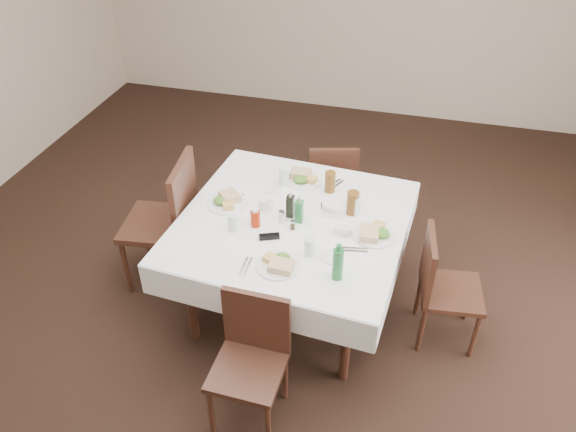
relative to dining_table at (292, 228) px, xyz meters
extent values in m
plane|color=black|center=(-0.09, -0.20, -0.69)|extent=(7.00, 7.00, 0.00)
cylinder|color=black|center=(-0.56, -0.48, -0.33)|extent=(0.06, 0.06, 0.72)
cylinder|color=black|center=(-0.48, 0.56, -0.33)|extent=(0.06, 0.06, 0.72)
cylinder|color=black|center=(0.48, -0.56, -0.33)|extent=(0.06, 0.06, 0.72)
cylinder|color=black|center=(0.56, 0.48, -0.33)|extent=(0.06, 0.06, 0.72)
cube|color=black|center=(0.00, 0.00, 0.05)|extent=(1.41, 1.41, 0.03)
cube|color=white|center=(0.00, 0.00, 0.07)|extent=(1.55, 1.55, 0.01)
cube|color=white|center=(0.06, 0.72, -0.04)|extent=(1.44, 0.12, 0.22)
cube|color=white|center=(-0.06, -0.72, -0.04)|extent=(1.44, 0.12, 0.22)
cube|color=white|center=(0.72, -0.06, -0.04)|extent=(0.12, 1.44, 0.22)
cube|color=white|center=(-0.72, 0.06, -0.04)|extent=(0.12, 1.44, 0.22)
cube|color=black|center=(0.06, 1.06, -0.29)|extent=(0.47, 0.47, 0.04)
cube|color=black|center=(0.11, 0.89, -0.08)|extent=(0.38, 0.13, 0.42)
cylinder|color=black|center=(0.18, 1.26, -0.49)|extent=(0.03, 0.03, 0.40)
cylinder|color=black|center=(0.27, 0.94, -0.49)|extent=(0.03, 0.03, 0.40)
cylinder|color=black|center=(-0.14, 1.17, -0.49)|extent=(0.03, 0.03, 0.40)
cylinder|color=black|center=(-0.06, 0.85, -0.49)|extent=(0.03, 0.03, 0.40)
cube|color=black|center=(-0.01, -0.97, -0.29)|extent=(0.40, 0.40, 0.04)
cube|color=black|center=(0.00, -0.79, -0.07)|extent=(0.40, 0.04, 0.43)
cylinder|color=black|center=(-0.18, -1.14, -0.49)|extent=(0.03, 0.03, 0.40)
cylinder|color=black|center=(-0.17, -0.80, -0.49)|extent=(0.03, 0.03, 0.40)
cylinder|color=black|center=(0.16, -1.14, -0.49)|extent=(0.03, 0.03, 0.40)
cylinder|color=black|center=(0.17, -0.80, -0.49)|extent=(0.03, 0.03, 0.40)
cube|color=black|center=(1.08, -0.03, -0.29)|extent=(0.44, 0.44, 0.04)
cube|color=black|center=(0.90, -0.05, -0.07)|extent=(0.08, 0.39, 0.43)
cylinder|color=black|center=(1.27, -0.18, -0.49)|extent=(0.03, 0.03, 0.40)
cylinder|color=black|center=(0.93, -0.22, -0.49)|extent=(0.03, 0.03, 0.40)
cylinder|color=black|center=(1.23, 0.16, -0.49)|extent=(0.03, 0.03, 0.40)
cylinder|color=black|center=(0.89, 0.12, -0.49)|extent=(0.03, 0.03, 0.40)
cube|color=black|center=(-1.02, 0.03, -0.19)|extent=(0.54, 0.54, 0.04)
cube|color=black|center=(-0.80, 0.06, 0.08)|extent=(0.10, 0.49, 0.53)
cylinder|color=black|center=(-1.25, 0.22, -0.44)|extent=(0.04, 0.04, 0.50)
cylinder|color=black|center=(-0.83, 0.27, -0.44)|extent=(0.04, 0.04, 0.50)
cylinder|color=black|center=(-1.20, -0.20, -0.44)|extent=(0.04, 0.04, 0.50)
cylinder|color=black|center=(-0.78, -0.15, -0.44)|extent=(0.04, 0.04, 0.50)
cylinder|color=white|center=(-0.04, 0.47, 0.08)|extent=(0.28, 0.28, 0.01)
cube|color=tan|center=(-0.07, 0.51, 0.11)|extent=(0.15, 0.12, 0.05)
cube|color=gold|center=(0.01, 0.46, 0.11)|extent=(0.11, 0.10, 0.04)
ellipsoid|color=#226719|center=(-0.05, 0.43, 0.11)|extent=(0.10, 0.09, 0.05)
cylinder|color=white|center=(0.03, -0.46, 0.08)|extent=(0.27, 0.27, 0.01)
cube|color=tan|center=(0.06, -0.50, 0.11)|extent=(0.14, 0.11, 0.04)
cube|color=gold|center=(-0.01, -0.45, 0.10)|extent=(0.11, 0.10, 0.03)
ellipsoid|color=#226719|center=(0.05, -0.42, 0.11)|extent=(0.10, 0.09, 0.04)
cylinder|color=white|center=(0.54, -0.03, 0.08)|extent=(0.28, 0.28, 0.01)
cube|color=tan|center=(0.51, -0.06, 0.11)|extent=(0.13, 0.16, 0.05)
cube|color=gold|center=(0.55, 0.02, 0.11)|extent=(0.09, 0.11, 0.04)
ellipsoid|color=#226719|center=(0.59, -0.04, 0.11)|extent=(0.10, 0.09, 0.05)
cylinder|color=white|center=(-0.47, 0.06, 0.08)|extent=(0.27, 0.27, 0.01)
cube|color=tan|center=(-0.47, 0.10, 0.11)|extent=(0.18, 0.18, 0.05)
cube|color=gold|center=(-0.45, 0.01, 0.10)|extent=(0.10, 0.11, 0.04)
ellipsoid|color=#226719|center=(-0.51, 0.04, 0.11)|extent=(0.10, 0.09, 0.05)
cylinder|color=white|center=(-0.22, 0.30, 0.08)|extent=(0.14, 0.14, 0.01)
cylinder|color=white|center=(0.32, -0.30, 0.08)|extent=(0.15, 0.15, 0.01)
cylinder|color=silver|center=(-0.17, 0.40, 0.14)|extent=(0.07, 0.07, 0.13)
cylinder|color=silver|center=(0.19, -0.32, 0.13)|extent=(0.07, 0.07, 0.12)
cylinder|color=silver|center=(0.38, 0.18, 0.14)|extent=(0.07, 0.07, 0.14)
cylinder|color=silver|center=(-0.34, -0.20, 0.13)|extent=(0.06, 0.06, 0.12)
cylinder|color=brown|center=(0.17, 0.39, 0.15)|extent=(0.07, 0.07, 0.16)
cylinder|color=brown|center=(0.36, 0.17, 0.16)|extent=(0.08, 0.08, 0.17)
cylinder|color=silver|center=(0.25, 0.18, 0.09)|extent=(0.20, 0.20, 0.04)
cylinder|color=white|center=(0.25, 0.18, 0.12)|extent=(0.18, 0.18, 0.04)
cube|color=black|center=(-0.02, 0.04, 0.15)|extent=(0.05, 0.05, 0.16)
cone|color=silver|center=(-0.02, 0.04, 0.25)|extent=(0.03, 0.03, 0.04)
cube|color=#207034|center=(0.05, -0.01, 0.15)|extent=(0.05, 0.05, 0.16)
cone|color=silver|center=(0.05, -0.01, 0.26)|extent=(0.03, 0.03, 0.04)
cylinder|color=#AB1E04|center=(-0.22, -0.12, 0.13)|extent=(0.06, 0.06, 0.11)
cylinder|color=white|center=(-0.22, -0.12, 0.20)|extent=(0.05, 0.05, 0.02)
cylinder|color=white|center=(-0.06, -0.04, 0.11)|extent=(0.04, 0.04, 0.07)
cylinder|color=silver|center=(-0.06, -0.04, 0.15)|extent=(0.04, 0.04, 0.01)
cylinder|color=#3D301A|center=(0.03, -0.10, 0.10)|extent=(0.03, 0.03, 0.06)
cylinder|color=silver|center=(0.03, -0.10, 0.13)|extent=(0.03, 0.03, 0.01)
cylinder|color=white|center=(-0.21, 0.06, 0.08)|extent=(0.12, 0.12, 0.01)
cylinder|color=white|center=(-0.21, 0.06, 0.12)|extent=(0.07, 0.07, 0.08)
cylinder|color=black|center=(-0.21, 0.06, 0.15)|extent=(0.06, 0.06, 0.01)
torus|color=white|center=(-0.18, 0.08, 0.12)|extent=(0.05, 0.04, 0.05)
cube|color=black|center=(-0.09, -0.23, 0.09)|extent=(0.14, 0.09, 0.03)
cylinder|color=#207034|center=(0.39, -0.47, 0.18)|extent=(0.06, 0.06, 0.21)
cylinder|color=#207034|center=(0.39, -0.47, 0.30)|extent=(0.03, 0.03, 0.04)
cube|color=white|center=(0.34, -0.06, 0.10)|extent=(0.11, 0.07, 0.05)
cube|color=pink|center=(0.34, -0.06, 0.11)|extent=(0.08, 0.05, 0.02)
cube|color=silver|center=(0.18, 0.47, 0.08)|extent=(0.09, 0.18, 0.01)
cube|color=silver|center=(0.20, 0.46, 0.08)|extent=(0.09, 0.18, 0.01)
cube|color=silver|center=(-0.14, -0.52, 0.08)|extent=(0.02, 0.17, 0.01)
cube|color=silver|center=(-0.16, -0.52, 0.08)|extent=(0.02, 0.17, 0.01)
cube|color=silver|center=(0.44, -0.22, 0.08)|extent=(0.18, 0.04, 0.01)
cube|color=silver|center=(0.44, -0.19, 0.08)|extent=(0.18, 0.04, 0.01)
cube|color=silver|center=(-0.48, 0.18, 0.08)|extent=(0.17, 0.04, 0.01)
cube|color=silver|center=(-0.48, 0.15, 0.08)|extent=(0.17, 0.04, 0.01)
camera|label=1|loc=(0.72, -2.85, 2.30)|focal=35.00mm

